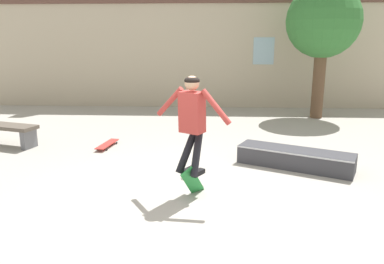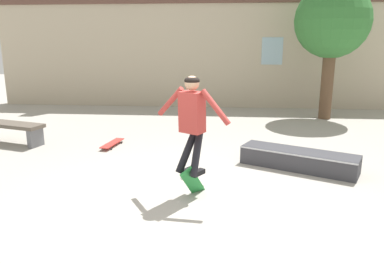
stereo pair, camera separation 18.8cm
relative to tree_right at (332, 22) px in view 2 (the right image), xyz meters
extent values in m
plane|color=#A39E93|center=(-3.57, -6.34, -2.81)|extent=(40.00, 40.00, 0.00)
cube|color=#B7A88E|center=(-3.57, 1.88, -1.06)|extent=(14.95, 0.40, 3.50)
cube|color=brown|center=(-3.57, 1.88, 0.82)|extent=(15.70, 0.52, 0.25)
cube|color=#99B7C6|center=(-1.45, 1.67, -0.86)|extent=(0.70, 0.02, 0.90)
cylinder|color=brown|center=(0.00, 0.00, -1.78)|extent=(0.36, 0.36, 2.05)
sphere|color=#337033|center=(0.00, 0.00, 0.05)|extent=(2.14, 2.14, 2.14)
cube|color=brown|center=(-7.92, -3.50, -2.36)|extent=(1.82, 0.94, 0.08)
cube|color=slate|center=(-7.19, -3.72, -2.61)|extent=(0.23, 0.41, 0.40)
cube|color=#38383D|center=(-1.65, -4.71, -2.64)|extent=(2.12, 1.41, 0.34)
cube|color=#B7B7BC|center=(-1.77, -4.96, -2.48)|extent=(1.89, 0.93, 0.02)
cube|color=#B23833|center=(-3.49, -6.13, -1.51)|extent=(0.42, 0.38, 0.60)
sphere|color=tan|center=(-3.49, -6.13, -1.10)|extent=(0.29, 0.29, 0.21)
ellipsoid|color=black|center=(-3.49, -6.13, -1.06)|extent=(0.30, 0.30, 0.12)
cylinder|color=black|center=(-3.56, -6.08, -2.11)|extent=(0.38, 0.36, 0.69)
cube|color=black|center=(-3.55, -6.06, -2.43)|extent=(0.22, 0.27, 0.07)
cylinder|color=black|center=(-3.42, -6.17, -2.11)|extent=(0.23, 0.44, 0.69)
cube|color=black|center=(-3.40, -6.15, -2.43)|extent=(0.22, 0.27, 0.07)
cylinder|color=#B23833|center=(-3.83, -5.92, -1.40)|extent=(0.45, 0.32, 0.48)
cylinder|color=#B23833|center=(-3.15, -6.34, -1.40)|extent=(0.45, 0.32, 0.48)
cube|color=#237F38|center=(-3.46, -6.09, -2.64)|extent=(0.38, 0.63, 0.74)
cylinder|color=silver|center=(-3.34, -5.85, -2.75)|extent=(0.06, 0.08, 0.07)
cylinder|color=silver|center=(-3.51, -5.93, -2.87)|extent=(0.06, 0.08, 0.07)
cylinder|color=silver|center=(-3.47, -6.19, -2.36)|extent=(0.06, 0.08, 0.07)
cylinder|color=silver|center=(-3.64, -6.27, -2.49)|extent=(0.06, 0.08, 0.07)
cube|color=red|center=(-5.50, -3.55, -2.74)|extent=(0.33, 0.88, 0.02)
cylinder|color=black|center=(-5.44, -3.83, -2.78)|extent=(0.02, 0.06, 0.05)
cylinder|color=black|center=(-5.65, -3.80, -2.78)|extent=(0.02, 0.06, 0.05)
cylinder|color=black|center=(-5.36, -3.31, -2.78)|extent=(0.02, 0.06, 0.05)
cylinder|color=black|center=(-5.57, -3.27, -2.78)|extent=(0.02, 0.06, 0.05)
camera|label=1|loc=(-3.22, -11.42, -0.51)|focal=35.00mm
camera|label=2|loc=(-3.03, -11.41, -0.51)|focal=35.00mm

